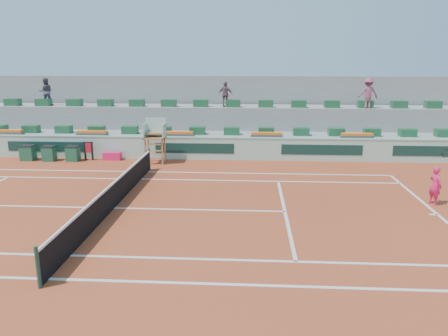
# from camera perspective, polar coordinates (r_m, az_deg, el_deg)

# --- Properties ---
(ground) EXTENTS (90.00, 90.00, 0.00)m
(ground) POSITION_cam_1_polar(r_m,az_deg,el_deg) (17.01, -14.16, -5.11)
(ground) COLOR #94381C
(ground) RESTS_ON ground
(seating_tier_lower) EXTENTS (36.00, 4.00, 1.20)m
(seating_tier_lower) POSITION_cam_1_polar(r_m,az_deg,el_deg) (26.93, -7.47, 3.50)
(seating_tier_lower) COLOR gray
(seating_tier_lower) RESTS_ON ground
(seating_tier_upper) EXTENTS (36.00, 2.40, 2.60)m
(seating_tier_upper) POSITION_cam_1_polar(r_m,az_deg,el_deg) (28.36, -6.91, 5.48)
(seating_tier_upper) COLOR gray
(seating_tier_upper) RESTS_ON ground
(stadium_back_wall) EXTENTS (36.00, 0.40, 4.40)m
(stadium_back_wall) POSITION_cam_1_polar(r_m,az_deg,el_deg) (29.81, -6.41, 7.65)
(stadium_back_wall) COLOR gray
(stadium_back_wall) RESTS_ON ground
(player_bag) EXTENTS (0.97, 0.43, 0.43)m
(player_bag) POSITION_cam_1_polar(r_m,az_deg,el_deg) (25.11, -14.40, 1.53)
(player_bag) COLOR #F01F60
(player_bag) RESTS_ON ground
(spectator_left) EXTENTS (1.02, 0.91, 1.72)m
(spectator_left) POSITION_cam_1_polar(r_m,az_deg,el_deg) (30.23, -22.24, 9.21)
(spectator_left) COLOR #4A4955
(spectator_left) RESTS_ON seating_tier_upper
(spectator_mid) EXTENTS (0.96, 0.58, 1.53)m
(spectator_mid) POSITION_cam_1_polar(r_m,az_deg,el_deg) (27.14, 0.20, 9.59)
(spectator_mid) COLOR #6E4953
(spectator_mid) RESTS_ON seating_tier_upper
(spectator_right) EXTENTS (1.19, 0.71, 1.81)m
(spectator_right) POSITION_cam_1_polar(r_m,az_deg,el_deg) (27.71, 18.30, 9.28)
(spectator_right) COLOR #93495D
(spectator_right) RESTS_ON seating_tier_upper
(court_lines) EXTENTS (23.89, 11.09, 0.01)m
(court_lines) POSITION_cam_1_polar(r_m,az_deg,el_deg) (17.01, -14.16, -5.09)
(court_lines) COLOR silver
(court_lines) RESTS_ON ground
(tennis_net) EXTENTS (0.10, 11.97, 1.10)m
(tennis_net) POSITION_cam_1_polar(r_m,az_deg,el_deg) (16.85, -14.27, -3.41)
(tennis_net) COLOR black
(tennis_net) RESTS_ON ground
(advertising_hoarding) EXTENTS (36.00, 0.34, 1.26)m
(advertising_hoarding) POSITION_cam_1_polar(r_m,az_deg,el_deg) (24.80, -8.37, 2.65)
(advertising_hoarding) COLOR #A5CFBA
(advertising_hoarding) RESTS_ON ground
(umpire_chair) EXTENTS (1.10, 0.90, 2.40)m
(umpire_chair) POSITION_cam_1_polar(r_m,az_deg,el_deg) (23.68, -8.99, 4.33)
(umpire_chair) COLOR #9C663B
(umpire_chair) RESTS_ON ground
(seat_row_lower) EXTENTS (32.90, 0.60, 0.44)m
(seat_row_lower) POSITION_cam_1_polar(r_m,az_deg,el_deg) (25.92, -7.90, 4.92)
(seat_row_lower) COLOR #1C542F
(seat_row_lower) RESTS_ON seating_tier_lower
(seat_row_upper) EXTENTS (32.90, 0.60, 0.44)m
(seat_row_upper) POSITION_cam_1_polar(r_m,az_deg,el_deg) (27.60, -7.22, 8.42)
(seat_row_upper) COLOR #1C542F
(seat_row_upper) RESTS_ON seating_tier_upper
(flower_planters) EXTENTS (26.80, 0.36, 0.28)m
(flower_planters) POSITION_cam_1_polar(r_m,az_deg,el_deg) (25.51, -11.55, 4.43)
(flower_planters) COLOR #4B4B4B
(flower_planters) RESTS_ON seating_tier_lower
(drink_cooler_a) EXTENTS (0.69, 0.59, 0.84)m
(drink_cooler_a) POSITION_cam_1_polar(r_m,az_deg,el_deg) (25.42, -19.14, 1.81)
(drink_cooler_a) COLOR #1A5036
(drink_cooler_a) RESTS_ON ground
(drink_cooler_b) EXTENTS (0.68, 0.59, 0.84)m
(drink_cooler_b) POSITION_cam_1_polar(r_m,az_deg,el_deg) (25.91, -21.88, 1.80)
(drink_cooler_b) COLOR #1A5036
(drink_cooler_b) RESTS_ON ground
(drink_cooler_c) EXTENTS (0.76, 0.65, 0.84)m
(drink_cooler_c) POSITION_cam_1_polar(r_m,az_deg,el_deg) (26.55, -24.24, 1.84)
(drink_cooler_c) COLOR #1A5036
(drink_cooler_c) RESTS_ON ground
(towel_rack) EXTENTS (0.53, 0.09, 1.03)m
(towel_rack) POSITION_cam_1_polar(r_m,az_deg,el_deg) (25.31, -17.28, 2.33)
(towel_rack) COLOR black
(towel_rack) RESTS_ON ground
(tennis_player) EXTENTS (0.54, 0.88, 2.28)m
(tennis_player) POSITION_cam_1_polar(r_m,az_deg,el_deg) (18.57, 25.88, -2.03)
(tennis_player) COLOR #F01F60
(tennis_player) RESTS_ON ground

